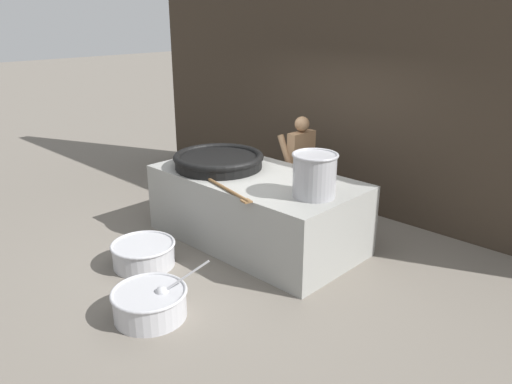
# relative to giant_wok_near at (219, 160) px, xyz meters

# --- Properties ---
(ground_plane) EXTENTS (60.00, 60.00, 0.00)m
(ground_plane) POSITION_rel_giant_wok_near_xyz_m (0.63, 0.11, -1.07)
(ground_plane) COLOR slate
(back_wall) EXTENTS (8.80, 0.24, 4.12)m
(back_wall) POSITION_rel_giant_wok_near_xyz_m (0.63, 2.22, 0.99)
(back_wall) COLOR #382D23
(back_wall) RESTS_ON ground_plane
(hearth_platform) EXTENTS (2.89, 1.52, 0.96)m
(hearth_platform) POSITION_rel_giant_wok_near_xyz_m (0.63, 0.11, -0.59)
(hearth_platform) COLOR gray
(hearth_platform) RESTS_ON ground_plane
(giant_wok_near) EXTENTS (1.27, 1.27, 0.20)m
(giant_wok_near) POSITION_rel_giant_wok_near_xyz_m (0.00, 0.00, 0.00)
(giant_wok_near) COLOR black
(giant_wok_near) RESTS_ON hearth_platform
(stock_pot) EXTENTS (0.55, 0.55, 0.53)m
(stock_pot) POSITION_rel_giant_wok_near_xyz_m (1.68, 0.00, 0.16)
(stock_pot) COLOR #9E9EA3
(stock_pot) RESTS_ON hearth_platform
(stirring_paddle) EXTENTS (1.31, 0.37, 0.04)m
(stirring_paddle) POSITION_rel_giant_wok_near_xyz_m (0.71, -0.57, -0.09)
(stirring_paddle) COLOR brown
(stirring_paddle) RESTS_ON hearth_platform
(cook) EXTENTS (0.38, 0.58, 1.59)m
(cook) POSITION_rel_giant_wok_near_xyz_m (0.50, 1.21, -0.21)
(cook) COLOR #9E7551
(cook) RESTS_ON ground_plane
(prep_bowl_vegetables) EXTENTS (0.84, 0.88, 0.64)m
(prep_bowl_vegetables) POSITION_rel_giant_wok_near_xyz_m (1.13, -2.01, -0.90)
(prep_bowl_vegetables) COLOR #B7B7BC
(prep_bowl_vegetables) RESTS_ON ground_plane
(prep_bowl_meat) EXTENTS (0.81, 0.81, 0.31)m
(prep_bowl_meat) POSITION_rel_giant_wok_near_xyz_m (0.11, -1.40, -0.91)
(prep_bowl_meat) COLOR #B7B7BC
(prep_bowl_meat) RESTS_ON ground_plane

